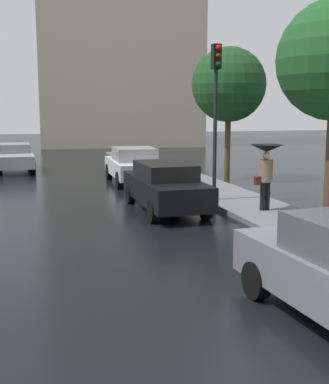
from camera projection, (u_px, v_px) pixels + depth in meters
car_white_mid_road at (134, 165)px, 20.44m from camera, size 1.97×4.24×1.47m
car_silver_behind_camera at (15, 157)px, 24.55m from camera, size 1.80×4.60×1.33m
car_black_far_lane at (165, 186)px, 14.91m from camera, size 1.74×4.43×1.44m
pedestrian_with_umbrella_near at (266, 161)px, 14.20m from camera, size 0.92×0.92×1.88m
traffic_light at (216, 94)px, 15.57m from camera, size 0.26×0.39×4.84m
street_tree_near at (229, 85)px, 20.77m from camera, size 3.09×3.09×5.56m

